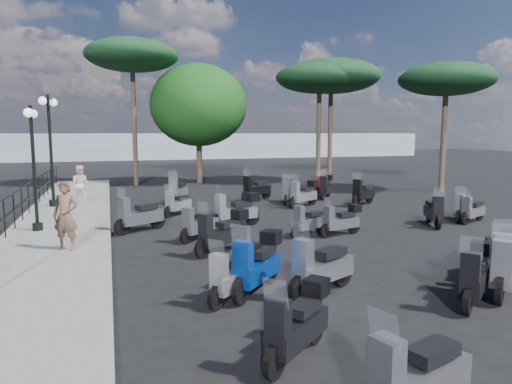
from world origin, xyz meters
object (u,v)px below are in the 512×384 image
object	(u,v)px
woman	(66,216)
scooter_10	(178,192)
pedestrian_far	(79,184)
scooter_21	(304,194)
scooter_25	(472,211)
scooter_28	(320,186)
scooter_4	(139,216)
scooter_22	(326,187)
scooter_7	(235,275)
scooter_8	(257,265)
broadleaf_tree	(198,105)
scooter_3	(199,225)
pine_2	(132,56)
scooter_5	(177,204)
scooter_12	(497,258)
scooter_15	(288,192)
scooter_2	(223,233)
scooter_16	(256,189)
scooter_18	(506,266)
scooter_13	(309,222)
scooter_11	(475,276)
scooter_20	(434,212)
scooter_14	(341,221)
scooter_9	(236,211)
scooter_26	(462,208)
pine_1	(320,78)
scooter_1	(321,269)
scooter_0	(297,325)
pine_0	(331,77)
scooter_27	(363,193)
pine_3	(447,80)
lamp_post_1	(33,160)
scooter_6	(416,380)

from	to	relation	value
woman	scooter_10	bearing A→B (deg)	85.77
pedestrian_far	scooter_21	size ratio (longest dim) A/B	0.99
scooter_25	scooter_28	xyz separation A→B (m)	(-1.72, 8.35, -0.00)
scooter_4	scooter_22	world-z (taller)	scooter_4
woman	scooter_7	size ratio (longest dim) A/B	1.35
scooter_8	broadleaf_tree	bearing A→B (deg)	-54.00
scooter_3	scooter_10	distance (m)	7.28
scooter_28	pine_2	xyz separation A→B (m)	(-8.59, 6.90, 7.01)
scooter_5	scooter_12	world-z (taller)	scooter_12
scooter_3	scooter_15	bearing A→B (deg)	-79.52
scooter_10	scooter_4	bearing A→B (deg)	98.99
scooter_2	scooter_4	bearing A→B (deg)	-0.25
scooter_21	scooter_22	xyz separation A→B (m)	(2.01, 1.98, 0.00)
scooter_5	scooter_28	bearing A→B (deg)	-108.17
scooter_16	scooter_18	bearing A→B (deg)	155.08
scooter_13	scooter_11	bearing A→B (deg)	159.39
scooter_20	scooter_21	xyz separation A→B (m)	(-2.49, 4.97, 0.06)
scooter_14	scooter_25	xyz separation A→B (m)	(5.23, 0.36, -0.03)
scooter_10	scooter_25	bearing A→B (deg)	168.29
woman	scooter_9	distance (m)	5.40
scooter_12	broadleaf_tree	xyz separation A→B (m)	(-2.28, 20.45, 4.22)
pedestrian_far	scooter_14	bearing A→B (deg)	147.81
scooter_21	scooter_26	world-z (taller)	scooter_21
scooter_22	pine_1	size ratio (longest dim) A/B	0.21
scooter_1	scooter_28	size ratio (longest dim) A/B	1.29
scooter_10	scooter_21	world-z (taller)	scooter_10
scooter_0	pine_0	xyz separation A→B (m)	(10.79, 20.26, 5.99)
scooter_9	scooter_14	distance (m)	3.44
scooter_27	scooter_14	bearing A→B (deg)	108.31
scooter_7	scooter_3	bearing A→B (deg)	-43.94
pine_0	scooter_22	bearing A→B (deg)	-118.21
scooter_1	scooter_18	world-z (taller)	scooter_1
scooter_8	pine_0	world-z (taller)	pine_0
scooter_9	broadleaf_tree	size ratio (longest dim) A/B	0.25
woman	pedestrian_far	bearing A→B (deg)	113.20
scooter_1	pedestrian_far	bearing A→B (deg)	-5.27
scooter_25	scooter_5	bearing A→B (deg)	42.38
scooter_26	scooter_12	bearing A→B (deg)	106.10
scooter_20	scooter_26	bearing A→B (deg)	-138.15
scooter_14	pine_3	bearing A→B (deg)	-65.70
scooter_22	scooter_0	bearing A→B (deg)	100.22
scooter_15	lamp_post_1	bearing A→B (deg)	49.29
scooter_12	scooter_13	bearing A→B (deg)	-31.34
broadleaf_tree	scooter_13	bearing A→B (deg)	-88.72
scooter_15	pine_1	world-z (taller)	pine_1
scooter_11	scooter_18	xyz separation A→B (m)	(0.95, 0.23, 0.05)
scooter_1	scooter_7	size ratio (longest dim) A/B	1.34
scooter_22	scooter_5	bearing A→B (deg)	56.46
scooter_1	scooter_9	world-z (taller)	scooter_1
scooter_6	scooter_15	size ratio (longest dim) A/B	1.11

